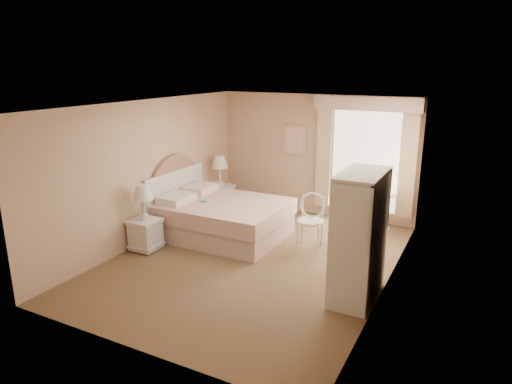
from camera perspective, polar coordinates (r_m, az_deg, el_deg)
The scene contains 9 objects.
room at distance 7.09m, azimuth -0.31°, elevation 0.77°, with size 4.21×5.51×2.51m.
window at distance 9.15m, azimuth 13.38°, elevation 4.33°, with size 2.05×0.22×2.51m.
framed_art at distance 9.63m, azimuth 4.83°, elevation 6.52°, with size 0.52×0.04×0.62m.
bed at distance 8.46m, azimuth -4.81°, elevation -3.00°, with size 2.23×1.75×1.55m.
nightstand_near at distance 7.98m, azimuth -13.72°, elevation -4.17°, with size 0.47×0.47×1.13m.
nightstand_far at distance 9.83m, azimuth -4.50°, elevation 0.16°, with size 0.49×0.49×1.19m.
round_table at distance 9.03m, azimuth 14.88°, elevation -1.40°, with size 0.71×0.71×0.76m.
cafe_chair at distance 7.93m, azimuth 6.91°, elevation -3.01°, with size 0.52×0.52×0.95m.
armoire at distance 6.26m, azimuth 12.77°, elevation -6.74°, with size 0.53×1.06×1.76m.
Camera 1 is at (3.18, -6.07, 3.08)m, focal length 32.00 mm.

